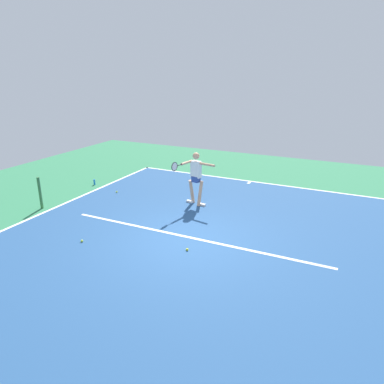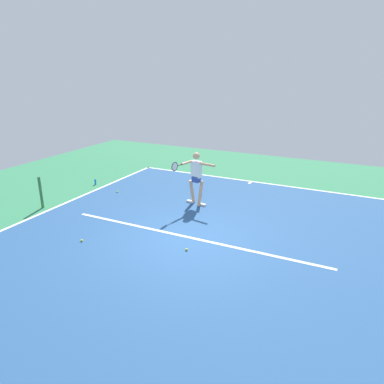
{
  "view_description": "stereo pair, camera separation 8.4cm",
  "coord_description": "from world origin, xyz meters",
  "views": [
    {
      "loc": [
        -3.86,
        7.76,
        4.35
      ],
      "look_at": [
        0.46,
        -1.28,
        0.9
      ],
      "focal_mm": 33.32,
      "sensor_mm": 36.0,
      "label": 1
    },
    {
      "loc": [
        -3.93,
        7.72,
        4.35
      ],
      "look_at": [
        0.46,
        -1.28,
        0.9
      ],
      "focal_mm": 33.32,
      "sensor_mm": 36.0,
      "label": 2
    }
  ],
  "objects": [
    {
      "name": "tennis_ball_near_player",
      "position": [
        -0.27,
        0.55,
        0.03
      ],
      "size": [
        0.07,
        0.07,
        0.07
      ],
      "primitive_type": "sphere",
      "color": "yellow",
      "rests_on": "ground_plane"
    },
    {
      "name": "tennis_player",
      "position": [
        0.93,
        -2.51,
        1.04
      ],
      "size": [
        1.1,
        1.19,
        1.81
      ],
      "rotation": [
        0.0,
        0.0,
        -0.19
      ],
      "color": "tan",
      "rests_on": "ground_plane"
    },
    {
      "name": "tennis_ball_far_corner",
      "position": [
        4.1,
        -2.35,
        0.03
      ],
      "size": [
        0.07,
        0.07,
        0.07
      ],
      "primitive_type": "sphere",
      "color": "#C6E53D",
      "rests_on": "ground_plane"
    },
    {
      "name": "tennis_ball_centre_court",
      "position": [
        2.47,
        1.33,
        0.03
      ],
      "size": [
        0.07,
        0.07,
        0.07
      ],
      "primitive_type": "sphere",
      "color": "#C6E53D",
      "rests_on": "ground_plane"
    },
    {
      "name": "court_line_service",
      "position": [
        0.0,
        -0.15,
        0.0
      ],
      "size": [
        7.6,
        0.1,
        0.01
      ],
      "primitive_type": "cube",
      "color": "white",
      "rests_on": "ground_plane"
    },
    {
      "name": "ground_plane",
      "position": [
        0.0,
        0.0,
        0.0
      ],
      "size": [
        21.61,
        21.61,
        0.0
      ],
      "primitive_type": "plane",
      "color": "#2D754C"
    },
    {
      "name": "water_bottle",
      "position": [
        5.48,
        -2.75,
        0.11
      ],
      "size": [
        0.07,
        0.07,
        0.22
      ],
      "primitive_type": "cylinder",
      "color": "blue",
      "rests_on": "ground_plane"
    },
    {
      "name": "court_surface",
      "position": [
        0.0,
        0.0,
        0.0
      ],
      "size": [
        10.13,
        11.87,
        0.0
      ],
      "primitive_type": "cube",
      "color": "navy",
      "rests_on": "ground_plane"
    },
    {
      "name": "court_line_baseline_near",
      "position": [
        0.0,
        -5.89,
        0.0
      ],
      "size": [
        10.13,
        0.1,
        0.01
      ],
      "primitive_type": "cube",
      "color": "white",
      "rests_on": "ground_plane"
    },
    {
      "name": "court_line_sideline_right",
      "position": [
        5.01,
        0.0,
        0.0
      ],
      "size": [
        0.1,
        11.87,
        0.01
      ],
      "primitive_type": "cube",
      "color": "white",
      "rests_on": "ground_plane"
    },
    {
      "name": "net_post",
      "position": [
        5.36,
        0.0,
        0.54
      ],
      "size": [
        0.09,
        0.09,
        1.07
      ],
      "primitive_type": "cylinder",
      "color": "#38753D",
      "rests_on": "ground_plane"
    },
    {
      "name": "court_line_centre_mark",
      "position": [
        0.0,
        -5.69,
        0.0
      ],
      "size": [
        0.1,
        0.3,
        0.01
      ],
      "primitive_type": "cube",
      "color": "white",
      "rests_on": "ground_plane"
    }
  ]
}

